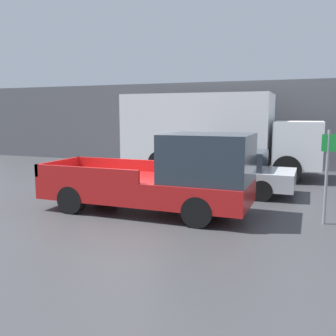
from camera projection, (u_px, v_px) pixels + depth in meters
name	position (u px, v px, depth m)	size (l,w,h in m)	color
ground_plane	(126.00, 210.00, 10.28)	(60.00, 60.00, 0.00)	#3D3D3F
building_wall	(213.00, 124.00, 18.85)	(28.00, 0.15, 4.19)	#56565B
pickup_truck	(167.00, 177.00, 9.76)	(5.59, 2.03, 2.13)	red
car	(222.00, 171.00, 12.50)	(4.77, 1.93, 1.43)	#B7BABF
delivery_truck	(211.00, 131.00, 16.09)	(8.23, 2.61, 3.45)	white
parking_sign	(327.00, 172.00, 8.77)	(0.30, 0.07, 2.25)	gray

